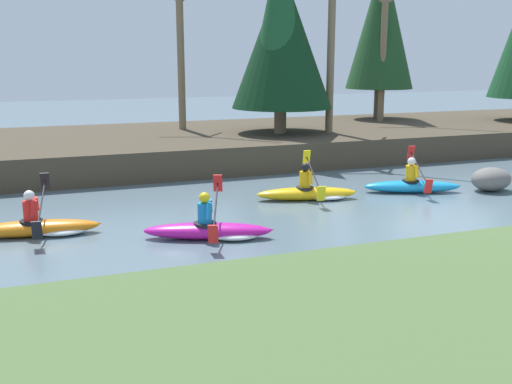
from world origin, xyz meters
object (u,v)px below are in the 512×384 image
Objects in this scene: kayaker_lead at (413,185)px; kayaker_trailing at (213,230)px; kayaker_middle at (311,192)px; boulder_midstream at (491,179)px; kayaker_far_back at (40,227)px.

kayaker_trailing is at bearing -141.10° from kayaker_lead.
kayaker_middle is 1.01× the size of kayaker_trailing.
boulder_midstream is (8.79, 1.65, 0.14)m from kayaker_trailing.
kayaker_trailing is 2.29× the size of boulder_midstream.
kayaker_middle is at bearing 15.42° from kayaker_far_back.
kayaker_lead and kayaker_trailing have the same top height.
kayaker_middle is at bearing 171.08° from boulder_midstream.
kayaker_trailing is at bearing -130.83° from kayaker_middle.
kayaker_far_back is at bearing -155.87° from kayaker_lead.
kayaker_lead is 1.00× the size of kayaker_trailing.
kayaker_trailing is 8.94m from boulder_midstream.
kayaker_lead reaches higher than boulder_midstream.
kayaker_trailing and kayaker_far_back have the same top height.
kayaker_lead is 0.98× the size of kayaker_far_back.
kayaker_lead is 2.30m from boulder_midstream.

